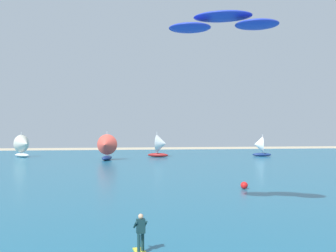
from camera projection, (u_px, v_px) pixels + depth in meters
ocean at (143, 170)px, 49.23m from camera, size 160.00×90.00×0.10m
kitesurfer at (142, 240)px, 15.91m from camera, size 0.87×2.02×1.67m
kite at (223, 22)px, 21.85m from camera, size 6.59×3.87×0.95m
sailboat_outermost at (259, 146)px, 71.91m from camera, size 3.70×3.23×4.17m
sailboat_far_right at (106, 147)px, 62.61m from camera, size 3.71×4.26×4.81m
sailboat_mid_left at (24, 146)px, 69.47m from camera, size 4.11×4.02×4.61m
sailboat_mid_right at (161, 145)px, 70.03m from camera, size 4.12×3.67×4.63m
marker_buoy at (244, 185)px, 33.19m from camera, size 0.63×0.63×0.63m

